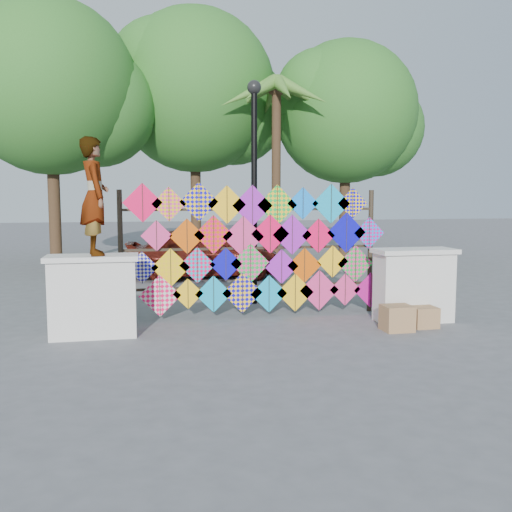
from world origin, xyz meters
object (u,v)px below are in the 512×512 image
Objects in this scene: vendor_woman at (94,196)px; sedan at (203,252)px; lamppost at (254,171)px; kite_rack at (258,250)px.

vendor_woman is 0.44× the size of sedan.
sedan is 4.35m from lamppost.
vendor_woman is 3.71m from lamppost.
vendor_woman is at bearing -143.18° from lamppost.
vendor_woman reaches higher than sedan.
kite_rack is 1.95m from lamppost.
sedan is (2.30, 6.01, -1.49)m from vendor_woman.
kite_rack is at bearing -83.12° from vendor_woman.
kite_rack is 3.06m from vendor_woman.
vendor_woman is at bearing -161.52° from kite_rack.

